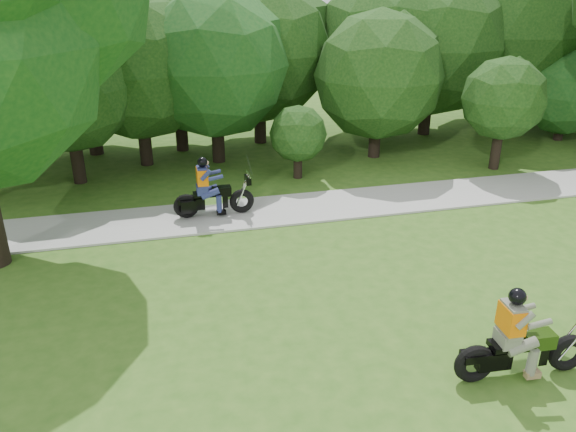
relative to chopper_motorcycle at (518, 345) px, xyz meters
name	(u,v)px	position (x,y,z in m)	size (l,w,h in m)	color
ground	(561,365)	(1.01, 0.03, -0.64)	(100.00, 100.00, 0.00)	#315D1A
walkway	(383,200)	(1.01, 8.03, -0.61)	(60.00, 2.20, 0.06)	#A8A8A2
tree_line	(349,51)	(2.14, 14.72, 2.93)	(40.42, 10.83, 7.52)	black
chopper_motorcycle	(518,345)	(0.00, 0.00, 0.00)	(2.43, 0.67, 1.74)	black
touring_motorcycle	(209,195)	(-4.23, 8.05, 0.05)	(2.26, 0.64, 1.73)	black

